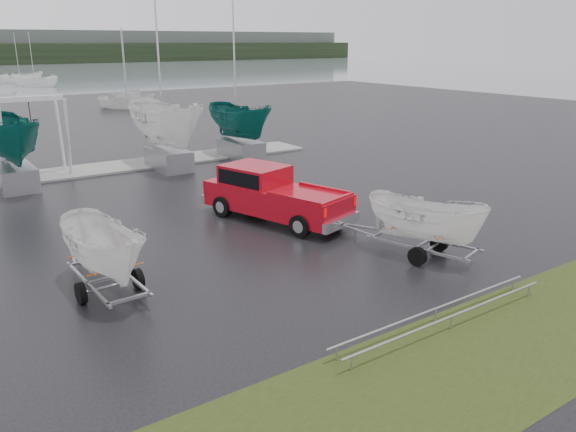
{
  "coord_description": "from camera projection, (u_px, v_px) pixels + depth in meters",
  "views": [
    {
      "loc": [
        -6.26,
        -17.61,
        6.76
      ],
      "look_at": [
        3.8,
        -2.99,
        1.2
      ],
      "focal_mm": 35.0,
      "sensor_mm": 36.0,
      "label": 1
    }
  ],
  "objects": [
    {
      "name": "moored_boat_5",
      "position": [
        35.0,
        87.0,
        85.99
      ],
      "size": [
        4.31,
        4.32,
        12.02
      ],
      "rotation": [
        0.0,
        0.0,
        3.83
      ],
      "color": "silver",
      "rests_on": "ground"
    },
    {
      "name": "trailer_parked",
      "position": [
        99.0,
        203.0,
        14.91
      ],
      "size": [
        1.8,
        3.64,
        4.83
      ],
      "rotation": [
        0.0,
        0.0,
        0.04
      ],
      "color": "gray",
      "rests_on": "ground"
    },
    {
      "name": "moored_boat_6",
      "position": [
        21.0,
        83.0,
        93.01
      ],
      "size": [
        2.86,
        2.78,
        11.64
      ],
      "rotation": [
        0.0,
        0.0,
        1.56
      ],
      "color": "silver",
      "rests_on": "ground"
    },
    {
      "name": "keelboat_1",
      "position": [
        5.0,
        106.0,
        25.7
      ],
      "size": [
        2.46,
        3.2,
        7.63
      ],
      "color": "gray",
      "rests_on": "ground"
    },
    {
      "name": "moored_boat_3",
      "position": [
        128.0,
        102.0,
        64.71
      ],
      "size": [
        3.13,
        3.13,
        10.9
      ],
      "rotation": [
        0.0,
        0.0,
        5.53
      ],
      "color": "silver",
      "rests_on": "ground"
    },
    {
      "name": "dock",
      "position": [
        56.0,
        174.0,
        29.46
      ],
      "size": [
        30.0,
        3.0,
        0.12
      ],
      "primitive_type": "cube",
      "color": "gray",
      "rests_on": "ground"
    },
    {
      "name": "boat_hoist",
      "position": [
        32.0,
        126.0,
        28.2
      ],
      "size": [
        3.3,
        2.18,
        4.12
      ],
      "color": "silver",
      "rests_on": "ground"
    },
    {
      "name": "grass_verge",
      "position": [
        362.0,
        414.0,
        10.61
      ],
      "size": [
        40.0,
        40.0,
        0.0
      ],
      "primitive_type": "plane",
      "color": "black",
      "rests_on": "ground"
    },
    {
      "name": "moored_boat_2",
      "position": [
        127.0,
        108.0,
        58.65
      ],
      "size": [
        3.21,
        3.2,
        11.01
      ],
      "rotation": [
        0.0,
        0.0,
        0.94
      ],
      "color": "silver",
      "rests_on": "ground"
    },
    {
      "name": "ground_plane",
      "position": [
        148.0,
        247.0,
        19.26
      ],
      "size": [
        120.0,
        120.0,
        0.0
      ],
      "primitive_type": "plane",
      "color": "black",
      "rests_on": "ground"
    },
    {
      "name": "keelboat_2",
      "position": [
        164.0,
        90.0,
        29.59
      ],
      "size": [
        2.68,
        3.2,
        10.86
      ],
      "color": "gray",
      "rests_on": "ground"
    },
    {
      "name": "trailer_hitched",
      "position": [
        428.0,
        182.0,
        17.62
      ],
      "size": [
        2.15,
        3.79,
        4.61
      ],
      "rotation": [
        0.0,
        0.0,
        0.29
      ],
      "color": "gray",
      "rests_on": "ground"
    },
    {
      "name": "pickup_truck",
      "position": [
        270.0,
        192.0,
        22.01
      ],
      "size": [
        3.75,
        6.51,
        2.05
      ],
      "rotation": [
        0.0,
        0.0,
        0.29
      ],
      "color": "#9F0815",
      "rests_on": "ground"
    },
    {
      "name": "mast_rack_2",
      "position": [
        444.0,
        312.0,
        13.85
      ],
      "size": [
        7.0,
        0.56,
        0.06
      ],
      "color": "gray",
      "rests_on": "ground"
    },
    {
      "name": "keelboat_3",
      "position": [
        240.0,
        99.0,
        32.61
      ],
      "size": [
        2.22,
        3.2,
        10.38
      ],
      "color": "gray",
      "rests_on": "ground"
    }
  ]
}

